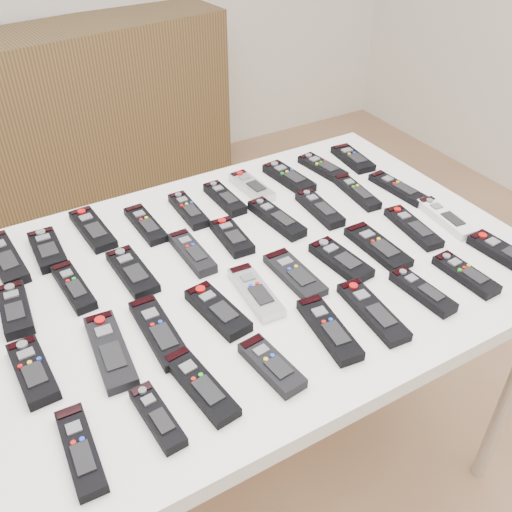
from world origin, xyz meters
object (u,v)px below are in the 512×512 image
remote_5 (225,198)px  remote_35 (422,291)px  remote_6 (252,187)px  remote_16 (320,209)px  remote_10 (15,310)px  remote_23 (256,292)px  remote_2 (93,229)px  remote_4 (188,210)px  remote_11 (74,287)px  remote_7 (289,178)px  remote_25 (341,260)px  remote_30 (157,417)px  remote_0 (5,259)px  remote_14 (232,237)px  remote_34 (373,311)px  remote_3 (146,224)px  remote_8 (322,167)px  remote_33 (329,329)px  remote_15 (276,218)px  remote_9 (353,159)px  remote_12 (132,272)px  remote_17 (357,192)px  remote_13 (192,253)px  remote_20 (110,350)px  remote_22 (218,310)px  remote_19 (33,371)px  remote_36 (466,274)px  remote_18 (398,188)px  remote_27 (413,227)px  remote_37 (506,254)px  remote_32 (272,365)px  remote_21 (159,331)px  remote_28 (446,218)px  remote_1 (47,250)px  remote_31 (200,385)px  remote_29 (81,450)px  sideboard (55,127)px

remote_5 → remote_35: same height
remote_6 → remote_16: 0.21m
remote_10 → remote_23: remote_10 is taller
remote_2 → remote_4: size_ratio=1.14×
remote_11 → remote_7: bearing=10.4°
remote_25 → remote_30: 0.56m
remote_0 → remote_35: bearing=-41.4°
remote_14 → remote_34: size_ratio=0.76×
remote_3 → remote_8: bearing=0.1°
remote_16 → remote_33: same height
remote_6 → remote_15: bearing=-101.9°
remote_4 → remote_14: same height
remote_9 → remote_16: (-0.25, -0.18, 0.00)m
remote_5 → remote_12: 0.36m
remote_8 → remote_17: size_ratio=0.92×
remote_13 → remote_30: remote_13 is taller
remote_0 → remote_2: size_ratio=1.09×
remote_6 → remote_20: size_ratio=0.79×
remote_7 → remote_6: bearing=170.4°
remote_25 → remote_22: bearing=176.4°
remote_25 → remote_14: bearing=124.4°
remote_19 → remote_36: bearing=-14.4°
remote_35 → remote_18: bearing=51.4°
remote_27 → remote_4: bearing=147.9°
remote_30 → remote_33: remote_33 is taller
remote_27 → remote_36: remote_36 is taller
remote_19 → remote_27: size_ratio=0.90×
remote_5 → remote_14: bearing=-113.6°
remote_25 → remote_0: bearing=144.2°
remote_34 → remote_37: 0.39m
remote_8 → remote_33: (-0.38, -0.55, 0.00)m
remote_2 → remote_15: remote_15 is taller
remote_15 → remote_32: bearing=-128.4°
remote_0 → remote_27: bearing=-26.8°
remote_9 → remote_21: 0.87m
remote_12 → remote_28: bearing=-16.6°
remote_1 → remote_8: size_ratio=0.95×
remote_12 → remote_31: size_ratio=0.94×
remote_21 → remote_22: 0.13m
remote_6 → remote_28: bearing=-51.0°
remote_27 → remote_29: bearing=-161.0°
remote_34 → remote_27: bearing=37.9°
remote_8 → remote_35: remote_35 is taller
remote_14 → remote_6: bearing=51.6°
remote_8 → remote_36: bearing=-98.8°
remote_3 → remote_18: bearing=-17.1°
remote_15 → remote_28: 0.43m
remote_25 → remote_30: size_ratio=1.11×
remote_15 → remote_23: remote_15 is taller
sideboard → remote_6: bearing=-87.8°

